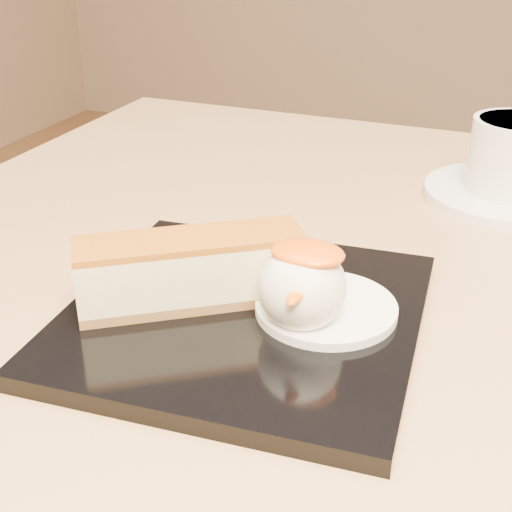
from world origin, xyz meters
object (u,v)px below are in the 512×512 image
at_px(cheesecake, 190,270).
at_px(ice_cream_scoop, 302,287).
at_px(table, 337,447).
at_px(dessert_plate, 244,316).
at_px(saucer, 508,194).

height_order(cheesecake, ice_cream_scoop, ice_cream_scoop).
bearing_deg(ice_cream_scoop, cheesecake, 180.00).
relative_size(cheesecake, ice_cream_scoop, 2.60).
distance_m(table, dessert_plate, 0.19).
height_order(dessert_plate, cheesecake, cheesecake).
height_order(table, ice_cream_scoop, ice_cream_scoop).
bearing_deg(cheesecake, saucer, 23.41).
bearing_deg(ice_cream_scoop, dessert_plate, 172.87).
bearing_deg(dessert_plate, ice_cream_scoop, -7.13).
relative_size(dessert_plate, saucer, 1.47).
bearing_deg(table, saucer, 65.43).
xyz_separation_m(cheesecake, saucer, (0.18, 0.29, -0.03)).
bearing_deg(cheesecake, dessert_plate, -27.20).
distance_m(dessert_plate, ice_cream_scoop, 0.05).
relative_size(ice_cream_scoop, saucer, 0.36).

